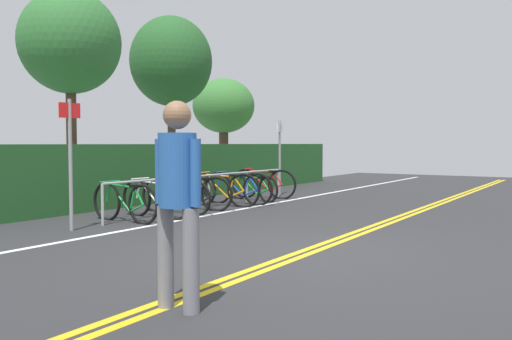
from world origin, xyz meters
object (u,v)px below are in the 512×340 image
bicycle_4 (222,190)px  bicycle_7 (263,184)px  sign_post_far (280,150)px  bicycle_5 (237,188)px  bicycle_6 (253,188)px  bicycle_1 (155,199)px  tree_extra (224,107)px  tree_far_right (171,62)px  bike_rack (209,182)px  tree_mid (70,43)px  bicycle_0 (125,202)px  pedestrian (178,190)px  bicycle_3 (196,193)px  bicycle_2 (175,196)px  sign_post_near (70,151)px

bicycle_4 → bicycle_7: size_ratio=1.00×
sign_post_far → bicycle_5: bearing=-173.6°
bicycle_6 → bicycle_1: bearing=-178.1°
bicycle_6 → tree_extra: size_ratio=0.45×
tree_far_right → bicycle_4: bearing=-123.8°
tree_far_right → bike_rack: bearing=-128.4°
bicycle_7 → tree_mid: tree_mid is taller
tree_extra → bicycle_4: bearing=-144.2°
bicycle_0 → pedestrian: bearing=-128.9°
pedestrian → tree_extra: 15.04m
bicycle_3 → tree_mid: tree_mid is taller
bike_rack → bicycle_3: 0.46m
bicycle_1 → tree_mid: tree_mid is taller
bicycle_3 → sign_post_far: (3.80, 0.17, 0.87)m
bicycle_2 → pedestrian: size_ratio=1.02×
bicycle_1 → sign_post_far: bearing=3.0°
bicycle_2 → bicycle_3: (0.65, -0.00, 0.02)m
tree_extra → bicycle_0: bearing=-154.1°
bicycle_5 → tree_mid: size_ratio=0.36×
bicycle_7 → tree_mid: 5.76m
bicycle_5 → sign_post_far: size_ratio=0.89×
bicycle_6 → tree_mid: 5.51m
bicycle_3 → tree_extra: (6.88, 4.30, 2.36)m
bicycle_0 → pedestrian: size_ratio=0.96×
bike_rack → bicycle_7: size_ratio=3.35×
bicycle_0 → bike_rack: bearing=0.0°
bicycle_7 → tree_far_right: 4.86m
bicycle_2 → bicycle_6: bearing=0.3°
bicycle_6 → bicycle_0: bearing=-179.4°
bicycle_0 → tree_far_right: size_ratio=0.33×
sign_post_near → sign_post_far: size_ratio=1.04×
pedestrian → sign_post_near: (2.22, 4.18, 0.26)m
bicycle_3 → bicycle_6: bearing=0.4°
bicycle_0 → sign_post_far: size_ratio=0.83×
sign_post_near → tree_mid: tree_mid is taller
bike_rack → bicycle_1: size_ratio=3.48×
sign_post_near → sign_post_far: 7.00m
bicycle_1 → bicycle_7: size_ratio=0.96×
bicycle_7 → tree_extra: tree_extra is taller
sign_post_far → bicycle_1: bearing=-177.0°
bicycle_0 → bicycle_4: size_ratio=0.94×
bicycle_5 → sign_post_far: sign_post_far is taller
bicycle_3 → bicycle_7: (2.88, 0.12, 0.01)m
bike_rack → bicycle_5: bicycle_5 is taller
bike_rack → bicycle_7: bearing=3.4°
bicycle_3 → bicycle_4: (0.83, -0.07, 0.01)m
tree_extra → sign_post_near: bearing=-156.8°
bicycle_1 → pedestrian: bearing=-134.8°
bicycle_2 → bicycle_6: 2.87m
bicycle_0 → sign_post_near: 1.47m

